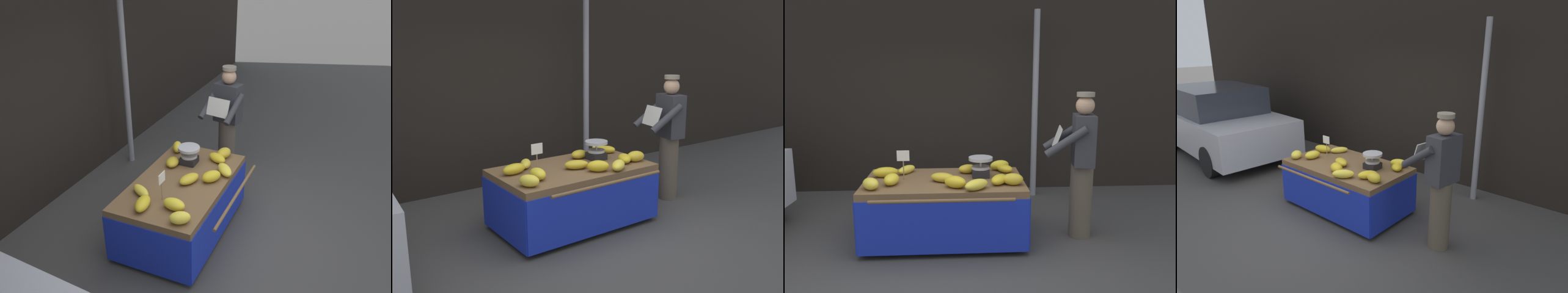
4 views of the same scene
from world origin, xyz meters
TOP-DOWN VIEW (x-y plane):
  - ground_plane at (0.00, 0.00)m, footprint 60.00×60.00m
  - back_wall at (0.00, 2.73)m, footprint 16.00×0.24m
  - street_pole at (1.38, 2.23)m, footprint 0.09×0.09m
  - banana_cart at (0.04, 0.66)m, footprint 1.83×1.24m
  - weighing_scale at (0.47, 0.75)m, footprint 0.28×0.28m
  - price_sign at (-0.42, 0.68)m, footprint 0.14×0.01m
  - banana_bunch_0 at (0.32, 0.92)m, footprint 0.25×0.20m
  - banana_bunch_1 at (0.72, 1.04)m, footprint 0.28×0.21m
  - banana_bunch_2 at (-0.41, 0.95)m, footprint 0.25×0.30m
  - banana_bunch_3 at (-0.72, 0.32)m, footprint 0.25×0.27m
  - banana_bunch_4 at (0.17, 0.33)m, footprint 0.30×0.27m
  - banana_bunch_5 at (-0.52, 0.48)m, footprint 0.19×0.27m
  - banana_bunch_6 at (-0.64, 0.80)m, footprint 0.31×0.20m
  - banana_bunch_7 at (0.39, 0.24)m, footprint 0.32×0.30m
  - banana_bunch_8 at (0.66, 0.43)m, footprint 0.26×0.31m
  - banana_bunch_9 at (0.80, 0.39)m, footprint 0.25×0.20m
  - banana_bunch_10 at (0.78, 0.92)m, footprint 0.25×0.26m
  - banana_bunch_11 at (0.03, 0.55)m, footprint 0.32×0.25m
  - vendor_person at (1.63, 0.65)m, footprint 0.64×0.59m

SIDE VIEW (x-z plane):
  - ground_plane at x=0.00m, z-range 0.00..0.00m
  - banana_cart at x=0.04m, z-range 0.17..0.89m
  - banana_bunch_10 at x=0.78m, z-range 0.73..0.82m
  - banana_bunch_2 at x=-0.41m, z-range 0.73..0.82m
  - banana_bunch_11 at x=0.03m, z-range 0.73..0.83m
  - banana_bunch_8 at x=0.66m, z-range 0.73..0.83m
  - banana_bunch_0 at x=0.32m, z-range 0.73..0.83m
  - banana_bunch_7 at x=0.39m, z-range 0.73..0.84m
  - banana_bunch_6 at x=-0.64m, z-range 0.73..0.84m
  - banana_bunch_5 at x=-0.52m, z-range 0.73..0.85m
  - banana_bunch_1 at x=0.72m, z-range 0.73..0.85m
  - banana_bunch_3 at x=-0.72m, z-range 0.73..0.85m
  - banana_bunch_4 at x=0.17m, z-range 0.73..0.85m
  - banana_bunch_9 at x=0.80m, z-range 0.73..0.85m
  - weighing_scale at x=0.47m, z-range 0.73..0.96m
  - vendor_person at x=1.63m, z-range 0.02..1.73m
  - price_sign at x=-0.42m, z-range 0.80..1.14m
  - street_pole at x=1.38m, z-range 0.00..2.81m
  - back_wall at x=0.00m, z-range 0.00..4.14m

